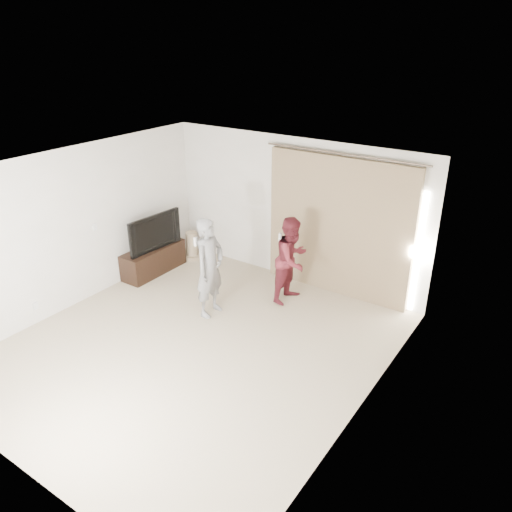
{
  "coord_description": "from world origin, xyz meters",
  "views": [
    {
      "loc": [
        4.15,
        -4.54,
        4.24
      ],
      "look_at": [
        0.24,
        1.2,
        1.06
      ],
      "focal_mm": 35.0,
      "sensor_mm": 36.0,
      "label": 1
    }
  ],
  "objects_px": {
    "tv_console": "(154,260)",
    "tv": "(151,231)",
    "person_man": "(210,268)",
    "person_woman": "(292,260)"
  },
  "relations": [
    {
      "from": "tv_console",
      "to": "person_man",
      "type": "xyz_separation_m",
      "value": [
        1.85,
        -0.56,
        0.56
      ]
    },
    {
      "from": "tv_console",
      "to": "person_woman",
      "type": "distance_m",
      "value": 2.79
    },
    {
      "from": "tv_console",
      "to": "person_woman",
      "type": "height_order",
      "value": "person_woman"
    },
    {
      "from": "tv",
      "to": "person_woman",
      "type": "relative_size",
      "value": 0.78
    },
    {
      "from": "tv_console",
      "to": "tv",
      "type": "xyz_separation_m",
      "value": [
        0.0,
        0.0,
        0.59
      ]
    },
    {
      "from": "tv_console",
      "to": "tv",
      "type": "relative_size",
      "value": 1.12
    },
    {
      "from": "tv",
      "to": "person_man",
      "type": "xyz_separation_m",
      "value": [
        1.85,
        -0.56,
        -0.02
      ]
    },
    {
      "from": "tv_console",
      "to": "person_man",
      "type": "distance_m",
      "value": 2.01
    },
    {
      "from": "tv_console",
      "to": "tv",
      "type": "height_order",
      "value": "tv"
    },
    {
      "from": "tv_console",
      "to": "person_man",
      "type": "relative_size",
      "value": 0.8
    }
  ]
}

